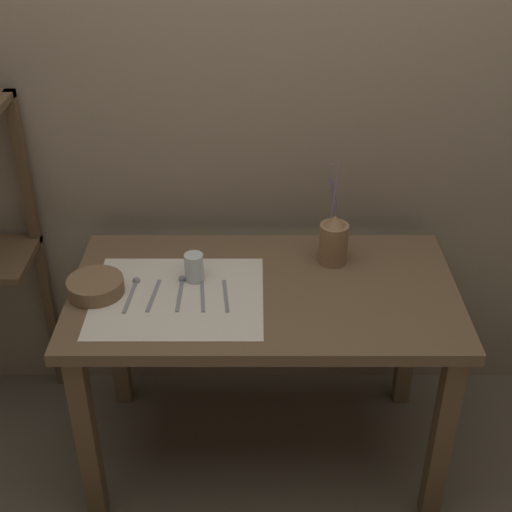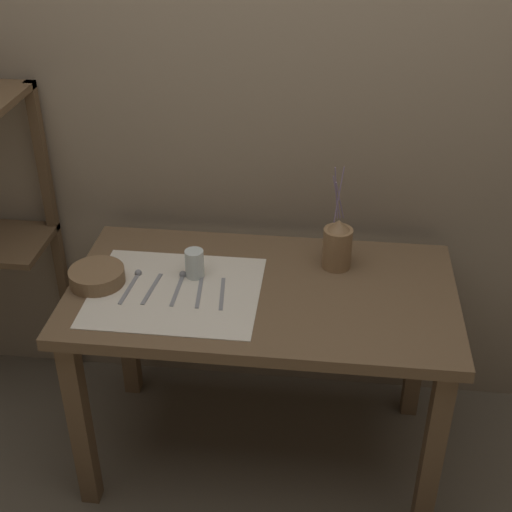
% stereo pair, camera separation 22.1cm
% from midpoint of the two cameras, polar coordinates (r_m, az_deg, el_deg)
% --- Properties ---
extents(ground_plane, '(12.00, 12.00, 0.00)m').
position_cam_midpoint_polar(ground_plane, '(2.75, 2.80, -15.33)').
color(ground_plane, brown).
extents(stone_wall_back, '(7.00, 0.06, 2.40)m').
position_cam_midpoint_polar(stone_wall_back, '(2.46, 4.30, 12.34)').
color(stone_wall_back, gray).
rests_on(stone_wall_back, ground_plane).
extents(wooden_table, '(1.24, 0.68, 0.73)m').
position_cam_midpoint_polar(wooden_table, '(2.33, 3.19, -4.79)').
color(wooden_table, brown).
rests_on(wooden_table, ground_plane).
extents(linen_cloth, '(0.53, 0.45, 0.00)m').
position_cam_midpoint_polar(linen_cloth, '(2.26, -3.71, -2.95)').
color(linen_cloth, beige).
rests_on(linen_cloth, wooden_table).
extents(pitcher_with_flowers, '(0.10, 0.10, 0.36)m').
position_cam_midpoint_polar(pitcher_with_flowers, '(2.37, 9.20, 0.80)').
color(pitcher_with_flowers, olive).
rests_on(pitcher_with_flowers, wooden_table).
extents(wooden_bowl, '(0.18, 0.18, 0.05)m').
position_cam_midpoint_polar(wooden_bowl, '(2.32, -9.97, -1.71)').
color(wooden_bowl, brown).
rests_on(wooden_bowl, wooden_table).
extents(glass_tumbler_near, '(0.06, 0.06, 0.09)m').
position_cam_midpoint_polar(glass_tumbler_near, '(2.30, -2.21, -0.69)').
color(glass_tumbler_near, silver).
rests_on(glass_tumbler_near, wooden_table).
extents(spoon_outer, '(0.03, 0.19, 0.02)m').
position_cam_midpoint_polar(spoon_outer, '(2.32, -7.00, -1.90)').
color(spoon_outer, gray).
rests_on(spoon_outer, wooden_table).
extents(fork_inner, '(0.03, 0.17, 0.00)m').
position_cam_midpoint_polar(fork_inner, '(2.27, -5.60, -2.72)').
color(fork_inner, gray).
rests_on(fork_inner, wooden_table).
extents(spoon_inner, '(0.02, 0.19, 0.02)m').
position_cam_midpoint_polar(spoon_inner, '(2.30, -3.31, -2.04)').
color(spoon_inner, gray).
rests_on(spoon_inner, wooden_table).
extents(fork_outer, '(0.03, 0.17, 0.00)m').
position_cam_midpoint_polar(fork_outer, '(2.25, -1.75, -2.98)').
color(fork_outer, gray).
rests_on(fork_outer, wooden_table).
extents(knife_center, '(0.03, 0.17, 0.00)m').
position_cam_midpoint_polar(knife_center, '(2.24, 0.09, -3.12)').
color(knife_center, gray).
rests_on(knife_center, wooden_table).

